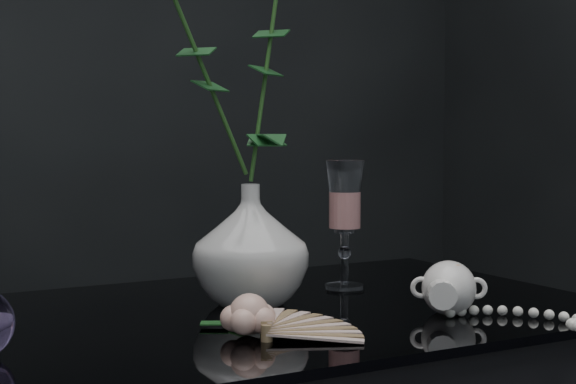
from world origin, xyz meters
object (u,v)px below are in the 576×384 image
pearl_jar (449,285)px  vase (251,245)px  wine_glass (345,225)px  loose_rose (249,315)px

pearl_jar → vase: bearing=172.2°
wine_glass → loose_rose: wine_glass is taller
vase → pearl_jar: vase is taller
vase → loose_rose: vase is taller
vase → loose_rose: (-0.08, -0.16, -0.06)m
loose_rose → pearl_jar: size_ratio=0.57×
vase → wine_glass: wine_glass is taller
loose_rose → pearl_jar: 0.29m
vase → loose_rose: bearing=-117.2°
vase → loose_rose: 0.19m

